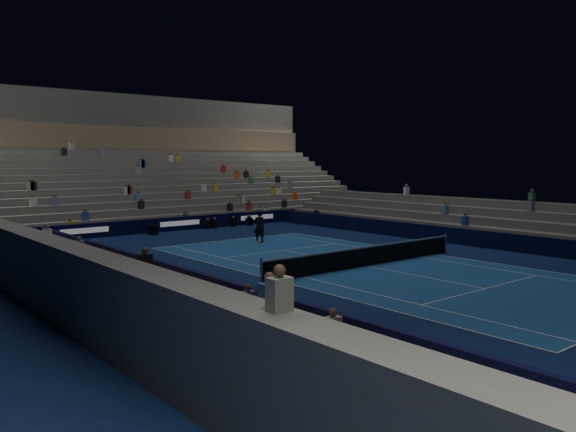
# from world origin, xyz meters

# --- Properties ---
(ground) EXTENTS (90.00, 90.00, 0.00)m
(ground) POSITION_xyz_m (0.00, 0.00, 0.00)
(ground) COLOR #0B1B45
(ground) RESTS_ON ground
(court_surface) EXTENTS (10.97, 23.77, 0.01)m
(court_surface) POSITION_xyz_m (0.00, 0.00, 0.01)
(court_surface) COLOR navy
(court_surface) RESTS_ON ground
(sponsor_barrier_far) EXTENTS (44.00, 0.25, 1.00)m
(sponsor_barrier_far) POSITION_xyz_m (0.00, 18.50, 0.50)
(sponsor_barrier_far) COLOR black
(sponsor_barrier_far) RESTS_ON ground
(sponsor_barrier_east) EXTENTS (0.25, 37.00, 1.00)m
(sponsor_barrier_east) POSITION_xyz_m (9.70, 0.00, 0.50)
(sponsor_barrier_east) COLOR black
(sponsor_barrier_east) RESTS_ON ground
(sponsor_barrier_west) EXTENTS (0.25, 37.00, 1.00)m
(sponsor_barrier_west) POSITION_xyz_m (-9.70, 0.00, 0.50)
(sponsor_barrier_west) COLOR black
(sponsor_barrier_west) RESTS_ON ground
(grandstand_main) EXTENTS (44.00, 15.20, 11.20)m
(grandstand_main) POSITION_xyz_m (0.00, 27.90, 3.38)
(grandstand_main) COLOR slate
(grandstand_main) RESTS_ON ground
(grandstand_east) EXTENTS (5.00, 37.00, 2.50)m
(grandstand_east) POSITION_xyz_m (13.17, 0.00, 0.92)
(grandstand_east) COLOR #62615D
(grandstand_east) RESTS_ON ground
(grandstand_west) EXTENTS (5.00, 37.00, 2.50)m
(grandstand_west) POSITION_xyz_m (-13.17, 0.00, 0.92)
(grandstand_west) COLOR slate
(grandstand_west) RESTS_ON ground
(tennis_net) EXTENTS (12.90, 0.10, 1.10)m
(tennis_net) POSITION_xyz_m (0.00, 0.00, 0.50)
(tennis_net) COLOR #B2B2B7
(tennis_net) RESTS_ON ground
(tennis_player) EXTENTS (0.84, 0.67, 2.01)m
(tennis_player) POSITION_xyz_m (0.83, 9.82, 1.01)
(tennis_player) COLOR black
(tennis_player) RESTS_ON ground
(broadcast_camera) EXTENTS (0.64, 1.01, 0.64)m
(broadcast_camera) POSITION_xyz_m (-2.59, 17.50, 0.33)
(broadcast_camera) COLOR black
(broadcast_camera) RESTS_ON ground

